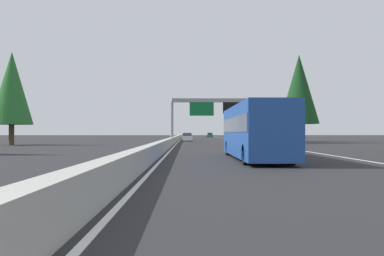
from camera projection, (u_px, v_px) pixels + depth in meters
The scene contains 13 objects.
ground_plane at pixel (176, 142), 61.01m from camera, with size 320.00×320.00×0.00m, color #262628.
median_barrier at pixel (177, 138), 81.01m from camera, with size 180.00×0.56×0.90m, color #ADAAA3.
shoulder_stripe_right at pixel (241, 141), 71.16m from camera, with size 160.00×0.16×0.01m, color silver.
shoulder_stripe_median at pixel (179, 141), 71.01m from camera, with size 160.00×0.16×0.01m, color silver.
sign_gantry_overhead at pixel (220, 108), 52.08m from camera, with size 0.50×12.68×6.09m.
bus_distant_a at pixel (254, 130), 22.87m from camera, with size 11.50×2.55×3.10m.
box_truck_near_right at pixel (252, 132), 45.38m from camera, with size 8.50×2.40×2.95m.
sedan_mid_right at pixel (187, 137), 70.22m from camera, with size 4.40×1.80×1.47m.
sedan_far_left at pixel (210, 135), 124.17m from camera, with size 4.40×1.80×1.47m.
conifer_right_mid at pixel (299, 89), 57.58m from camera, with size 5.73×5.73×13.03m.
conifer_right_far at pixel (299, 92), 66.26m from camera, with size 6.04×6.04×13.72m.
conifer_right_distant at pixel (254, 113), 104.46m from camera, with size 4.80×4.80×10.91m.
conifer_left_near at pixel (12, 88), 48.57m from camera, with size 5.11×5.11×11.61m.
Camera 1 is at (-1.06, -1.70, 1.57)m, focal length 36.66 mm.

